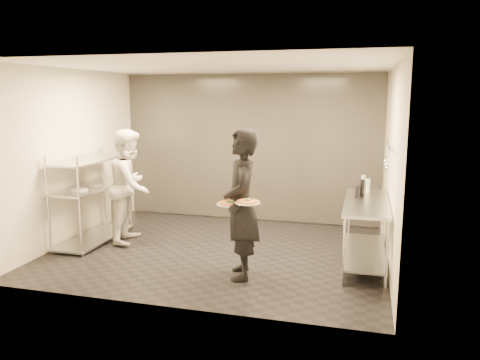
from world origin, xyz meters
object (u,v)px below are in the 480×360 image
(bottle_dark, at_px, (362,188))
(prep_counter, at_px, (366,222))
(pizza_plate_far, at_px, (248,202))
(pizza_plate_near, at_px, (229,203))
(pos_monitor, at_px, (358,191))
(chef, at_px, (130,186))
(waiter, at_px, (241,205))
(bottle_clear, at_px, (368,186))
(bottle_green, at_px, (363,183))
(pass_rack, at_px, (93,195))
(salad_plate, at_px, (243,170))

(bottle_dark, bearing_deg, prep_counter, -78.70)
(pizza_plate_far, bearing_deg, pizza_plate_near, 163.57)
(pos_monitor, height_order, bottle_dark, bottle_dark)
(bottle_dark, bearing_deg, chef, -177.40)
(waiter, xyz_separation_m, bottle_clear, (1.58, 1.54, 0.04))
(waiter, relative_size, bottle_dark, 8.07)
(waiter, distance_m, bottle_dark, 1.95)
(pizza_plate_near, relative_size, bottle_green, 1.34)
(pos_monitor, relative_size, bottle_green, 1.11)
(bottle_green, bearing_deg, prep_counter, -85.89)
(pizza_plate_near, distance_m, bottle_dark, 2.14)
(pass_rack, height_order, bottle_clear, pass_rack)
(bottle_green, height_order, bottle_clear, bottle_green)
(bottle_clear, xyz_separation_m, bottle_dark, (-0.08, -0.30, 0.02))
(pizza_plate_far, xyz_separation_m, pos_monitor, (1.31, 1.40, -0.06))
(prep_counter, xyz_separation_m, bottle_dark, (-0.07, 0.34, 0.42))
(pizza_plate_far, bearing_deg, salad_plate, 109.58)
(bottle_dark, bearing_deg, pizza_plate_far, -132.60)
(bottle_green, bearing_deg, salad_plate, -139.00)
(prep_counter, bearing_deg, bottle_clear, 88.79)
(waiter, height_order, chef, waiter)
(waiter, relative_size, pos_monitor, 7.54)
(salad_plate, bearing_deg, bottle_dark, 30.12)
(pass_rack, height_order, pos_monitor, pass_rack)
(pos_monitor, distance_m, bottle_green, 0.55)
(salad_plate, height_order, pos_monitor, salad_plate)
(pizza_plate_near, bearing_deg, waiter, 53.21)
(salad_plate, xyz_separation_m, pos_monitor, (1.51, 0.83, -0.37))
(prep_counter, height_order, waiter, waiter)
(salad_plate, bearing_deg, bottle_green, 41.00)
(bottle_dark, bearing_deg, bottle_clear, 74.78)
(pizza_plate_far, bearing_deg, pos_monitor, 46.92)
(pizza_plate_near, relative_size, bottle_clear, 1.51)
(pizza_plate_far, height_order, pos_monitor, pizza_plate_far)
(waiter, height_order, pizza_plate_near, waiter)
(bottle_dark, bearing_deg, bottle_green, 88.71)
(pizza_plate_far, xyz_separation_m, bottle_green, (1.37, 1.94, -0.04))
(chef, relative_size, pizza_plate_far, 5.94)
(pos_monitor, bearing_deg, pass_rack, -169.28)
(pizza_plate_near, xyz_separation_m, pos_monitor, (1.57, 1.32, -0.01))
(salad_plate, xyz_separation_m, bottle_clear, (1.64, 1.20, -0.36))
(chef, xyz_separation_m, pizza_plate_far, (2.30, -1.31, 0.16))
(bottle_clear, distance_m, bottle_dark, 0.31)
(pizza_plate_far, bearing_deg, bottle_dark, 47.40)
(bottle_green, bearing_deg, pizza_plate_near, -131.24)
(pizza_plate_near, relative_size, pizza_plate_far, 1.01)
(bottle_clear, bearing_deg, bottle_dark, -105.22)
(waiter, distance_m, pizza_plate_far, 0.29)
(pass_rack, relative_size, pizza_plate_near, 5.11)
(pizza_plate_far, bearing_deg, chef, 150.36)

